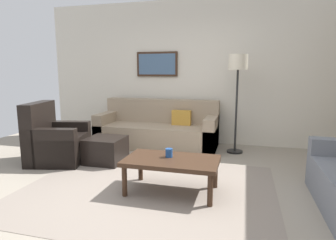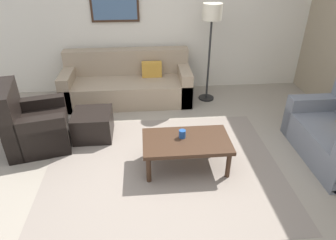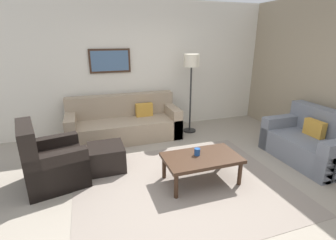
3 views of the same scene
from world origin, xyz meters
name	(u,v)px [view 1 (image 1 of 3)]	position (x,y,z in m)	size (l,w,h in m)	color
ground_plane	(148,189)	(0.00, 0.00, 0.00)	(8.00, 8.00, 0.00)	gray
rear_partition	(189,73)	(0.00, 2.60, 1.40)	(6.00, 0.12, 2.80)	silver
area_rug	(148,189)	(0.00, 0.00, 0.00)	(3.02, 2.45, 0.01)	gray
couch_main	(159,130)	(-0.50, 2.10, 0.30)	(2.27, 0.90, 0.88)	gray
armchair_leather	(54,143)	(-1.80, 0.66, 0.31)	(0.96, 0.96, 0.95)	black
ottoman	(106,150)	(-0.99, 0.84, 0.20)	(0.56, 0.56, 0.40)	black
coffee_table	(172,163)	(0.30, 0.01, 0.36)	(1.10, 0.64, 0.41)	#382316
cup	(169,153)	(0.25, 0.07, 0.46)	(0.09, 0.09, 0.10)	#1E478C
lamp_standing	(238,72)	(0.96, 1.96, 1.41)	(0.32, 0.32, 1.71)	black
framed_artwork	(157,64)	(-0.65, 2.51, 1.57)	(0.85, 0.04, 0.49)	#382316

